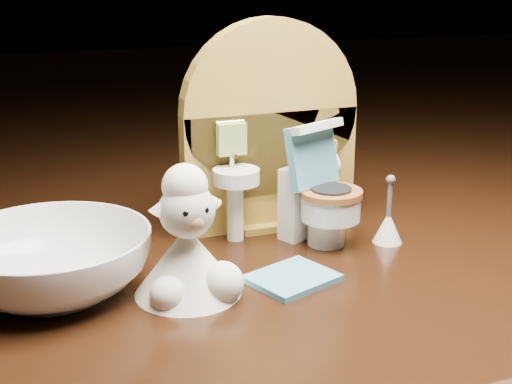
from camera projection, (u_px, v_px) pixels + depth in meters
backdrop_panel at (269, 139)px, 0.51m from camera, size 0.13×0.05×0.15m
toy_toilet at (318, 199)px, 0.49m from camera, size 0.05×0.06×0.08m
bath_mat at (292, 278)px, 0.43m from camera, size 0.06×0.05×0.00m
toilet_brush at (388, 225)px, 0.49m from camera, size 0.02×0.02×0.05m
plush_lamb at (189, 250)px, 0.41m from camera, size 0.06×0.06×0.08m
ceramic_bowl at (51, 263)px, 0.42m from camera, size 0.15×0.15×0.04m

